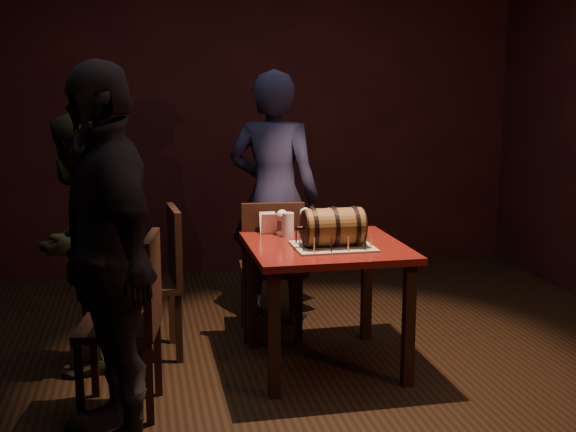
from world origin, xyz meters
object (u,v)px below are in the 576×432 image
Objects in this scene: person_back at (274,197)px; person_left_rear at (80,243)px; chair_back at (272,262)px; chair_left_rear at (159,273)px; barrel_cake at (333,227)px; person_left_front at (107,260)px; pint_of_ale at (288,225)px; wine_glass_right at (330,214)px; wine_glass_mid at (305,214)px; wine_glass_left at (282,217)px; chair_left_front at (134,314)px; pub_table at (326,262)px.

person_back is 1.46m from person_left_rear.
chair_back and chair_left_rear have the same top height.
person_left_front is (-1.23, -0.62, 0.02)m from barrel_cake.
barrel_cake is at bearing -59.68° from pint_of_ale.
person_back reaches higher than chair_left_rear.
wine_glass_right is at bearing -4.47° from chair_left_rear.
chair_back is (-0.05, 0.29, -0.30)m from pint_of_ale.
barrel_cake is at bearing 100.92° from person_left_front.
person_left_rear is at bearing -177.23° from wine_glass_mid.
wine_glass_left is 1.21m from person_left_rear.
chair_back reaches higher than pint_of_ale.
barrel_cake is 0.42× the size of chair_back.
person_left_rear is (-0.45, -0.12, 0.24)m from chair_left_rear.
chair_left_front is 0.52× the size of person_left_front.
chair_left_rear is at bearing 158.03° from pub_table.
chair_back is at bearing 131.96° from wine_glass_mid.
chair_back reaches higher than pub_table.
chair_left_rear is at bearing 176.64° from wine_glass_mid.
person_left_rear is at bearing 169.28° from pub_table.
chair_left_front reaches higher than pint_of_ale.
person_left_rear is 1.01m from person_left_front.
barrel_cake is at bearing 122.88° from person_back.
wine_glass_right is at bearing -11.02° from wine_glass_mid.
pub_table is 0.25m from barrel_cake.
wine_glass_mid is at bearing 97.87° from pub_table.
wine_glass_left is at bearing 119.82° from barrel_cake.
barrel_cake reaches higher than chair_left_rear.
chair_left_front is (-1.06, -0.71, -0.34)m from wine_glass_mid.
pub_table is at bearing 101.71° from person_left_rear.
chair_back is 0.75m from chair_left_rear.
chair_left_rear is (-0.96, 0.39, -0.12)m from pub_table.
barrel_cake is 2.45× the size of wine_glass_mid.
barrel_cake reaches higher than chair_back.
person_back is 0.99× the size of person_left_front.
person_left_front reaches higher than wine_glass_right.
chair_back is 1.24m from person_left_rear.
person_left_rear is (-1.41, 0.27, 0.12)m from pub_table.
chair_left_rear is 0.78m from chair_left_front.
wine_glass_left and wine_glass_right have the same top height.
chair_left_front is at bearing -143.60° from wine_glass_left.
wine_glass_right is (0.09, 0.40, -0.00)m from barrel_cake.
person_back is (0.09, 0.42, 0.36)m from chair_back.
wine_glass_mid is at bearing 168.98° from wine_glass_right.
chair_left_front is (-0.90, -0.67, -0.35)m from wine_glass_left.
chair_left_front reaches higher than wine_glass_mid.
chair_left_rear is 0.53× the size of person_back.
person_back is (-0.24, 0.65, 0.02)m from wine_glass_right.
wine_glass_right is (0.15, -0.03, 0.00)m from wine_glass_mid.
pint_of_ale is 0.16× the size of chair_back.
pub_table is at bearing -21.97° from chair_left_rear.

